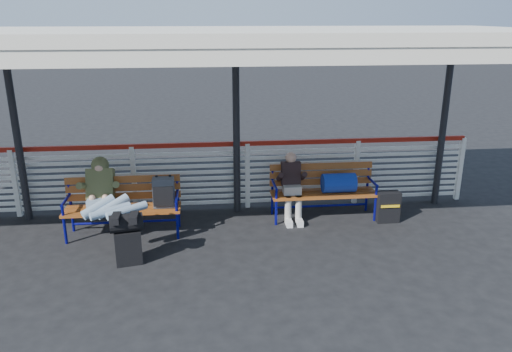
{
  "coord_description": "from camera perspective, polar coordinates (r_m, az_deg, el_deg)",
  "views": [
    {
      "loc": [
        1.25,
        -6.58,
        3.36
      ],
      "look_at": [
        2.06,
        1.0,
        0.89
      ],
      "focal_mm": 35.0,
      "sensor_mm": 36.0,
      "label": 1
    }
  ],
  "objects": [
    {
      "name": "ground",
      "position": [
        7.49,
        -15.22,
        -9.35
      ],
      "size": [
        60.0,
        60.0,
        0.0
      ],
      "primitive_type": "plane",
      "color": "black",
      "rests_on": "ground"
    },
    {
      "name": "traveler_man",
      "position": [
        7.8,
        -16.47,
        -2.9
      ],
      "size": [
        0.94,
        1.64,
        0.77
      ],
      "color": "#8196AE",
      "rests_on": "ground"
    },
    {
      "name": "canopy",
      "position": [
        7.55,
        -16.16,
        14.89
      ],
      "size": [
        12.6,
        3.6,
        3.16
      ],
      "color": "silver",
      "rests_on": "ground"
    },
    {
      "name": "suitcase_side",
      "position": [
        8.73,
        14.82,
        -3.42
      ],
      "size": [
        0.38,
        0.23,
        0.53
      ],
      "rotation": [
        0.0,
        0.0,
        -0.0
      ],
      "color": "black",
      "rests_on": "ground"
    },
    {
      "name": "luggage_stack",
      "position": [
        7.22,
        -14.48,
        -6.76
      ],
      "size": [
        0.49,
        0.33,
        0.75
      ],
      "rotation": [
        0.0,
        0.0,
        0.19
      ],
      "color": "black",
      "rests_on": "ground"
    },
    {
      "name": "bench_left",
      "position": [
        8.09,
        -13.54,
        -2.48
      ],
      "size": [
        1.8,
        0.56,
        0.94
      ],
      "color": "#92481C",
      "rests_on": "ground"
    },
    {
      "name": "bench_right",
      "position": [
        8.61,
        8.48,
        -0.97
      ],
      "size": [
        1.8,
        0.56,
        0.92
      ],
      "color": "#92481C",
      "rests_on": "ground"
    },
    {
      "name": "fence",
      "position": [
        8.98,
        -13.79,
        -0.03
      ],
      "size": [
        12.08,
        0.08,
        1.24
      ],
      "color": "silver",
      "rests_on": "ground"
    },
    {
      "name": "companion_person",
      "position": [
        8.46,
        4.11,
        -1.12
      ],
      "size": [
        0.32,
        0.66,
        1.15
      ],
      "color": "#AEA99E",
      "rests_on": "ground"
    }
  ]
}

